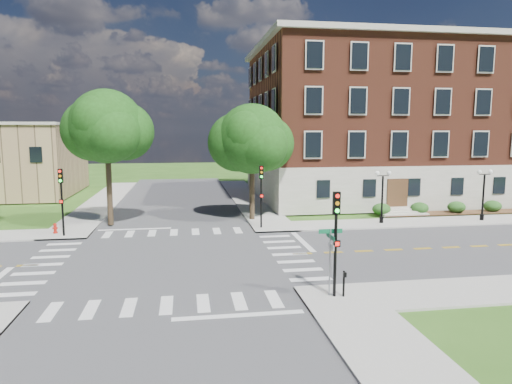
{
  "coord_description": "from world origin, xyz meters",
  "views": [
    {
      "loc": [
        0.94,
        -26.67,
        7.64
      ],
      "look_at": [
        5.92,
        5.31,
        3.2
      ],
      "focal_mm": 32.0,
      "sensor_mm": 36.0,
      "label": 1
    }
  ],
  "objects": [
    {
      "name": "ground",
      "position": [
        0.0,
        0.0,
        0.0
      ],
      "size": [
        160.0,
        160.0,
        0.0
      ],
      "primitive_type": "plane",
      "color": "#2C5317",
      "rests_on": "ground"
    },
    {
      "name": "push_button_post",
      "position": [
        7.93,
        -7.66,
        0.8
      ],
      "size": [
        0.14,
        0.21,
        1.2
      ],
      "color": "black",
      "rests_on": "ground"
    },
    {
      "name": "traffic_signal_se",
      "position": [
        7.53,
        -7.56,
        3.19
      ],
      "size": [
        0.34,
        0.37,
        4.8
      ],
      "color": "black",
      "rests_on": "ground"
    },
    {
      "name": "main_building",
      "position": [
        24.0,
        21.99,
        8.34
      ],
      "size": [
        30.6,
        22.4,
        16.5
      ],
      "color": "#A4A291",
      "rests_on": "ground"
    },
    {
      "name": "tree_c",
      "position": [
        -5.02,
        10.32,
        7.86
      ],
      "size": [
        5.74,
        5.74,
        10.64
      ],
      "color": "#302418",
      "rests_on": "ground"
    },
    {
      "name": "traffic_signal_nw",
      "position": [
        -7.74,
        6.9,
        3.19
      ],
      "size": [
        0.33,
        0.37,
        4.8
      ],
      "color": "black",
      "rests_on": "ground"
    },
    {
      "name": "twin_lamp_east",
      "position": [
        25.42,
        7.49,
        2.52
      ],
      "size": [
        1.36,
        0.36,
        4.23
      ],
      "color": "black",
      "rests_on": "ground"
    },
    {
      "name": "road_ns",
      "position": [
        0.0,
        0.0,
        0.01
      ],
      "size": [
        12.0,
        90.0,
        0.01
      ],
      "primitive_type": "cube",
      "color": "#3D3D3F",
      "rests_on": "ground"
    },
    {
      "name": "street_sign_pole",
      "position": [
        7.34,
        -7.41,
        2.31
      ],
      "size": [
        1.1,
        1.1,
        3.1
      ],
      "color": "gray",
      "rests_on": "ground"
    },
    {
      "name": "shrub_row",
      "position": [
        27.0,
        10.8,
        0.0
      ],
      "size": [
        18.0,
        2.0,
        1.3
      ],
      "primitive_type": null,
      "color": "#224A18",
      "rests_on": "ground"
    },
    {
      "name": "crosswalk_east",
      "position": [
        7.2,
        0.0,
        0.0
      ],
      "size": [
        2.2,
        10.2,
        0.02
      ],
      "primitive_type": null,
      "color": "silver",
      "rests_on": "ground"
    },
    {
      "name": "traffic_signal_ne",
      "position": [
        6.66,
        7.45,
        3.19
      ],
      "size": [
        0.33,
        0.36,
        4.8
      ],
      "color": "black",
      "rests_on": "ground"
    },
    {
      "name": "sidewalk_ne",
      "position": [
        15.38,
        15.38,
        0.06
      ],
      "size": [
        34.0,
        34.0,
        0.12
      ],
      "color": "#9E9B93",
      "rests_on": "ground"
    },
    {
      "name": "fire_hydrant",
      "position": [
        -8.55,
        7.82,
        0.46
      ],
      "size": [
        0.35,
        0.35,
        0.75
      ],
      "color": "#A4160C",
      "rests_on": "ground"
    },
    {
      "name": "twin_lamp_west",
      "position": [
        16.62,
        7.72,
        2.52
      ],
      "size": [
        1.36,
        0.36,
        4.23
      ],
      "color": "black",
      "rests_on": "ground"
    },
    {
      "name": "tree_d",
      "position": [
        6.46,
        10.95,
        6.86
      ],
      "size": [
        5.81,
        5.81,
        9.66
      ],
      "color": "#302418",
      "rests_on": "ground"
    },
    {
      "name": "road_ew",
      "position": [
        0.0,
        0.0,
        0.01
      ],
      "size": [
        90.0,
        12.0,
        0.01
      ],
      "primitive_type": "cube",
      "color": "#3D3D3F",
      "rests_on": "ground"
    },
    {
      "name": "stop_bar_east",
      "position": [
        8.8,
        3.0,
        0.0
      ],
      "size": [
        0.4,
        5.5,
        0.0
      ],
      "primitive_type": "cube",
      "color": "silver",
      "rests_on": "ground"
    }
  ]
}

